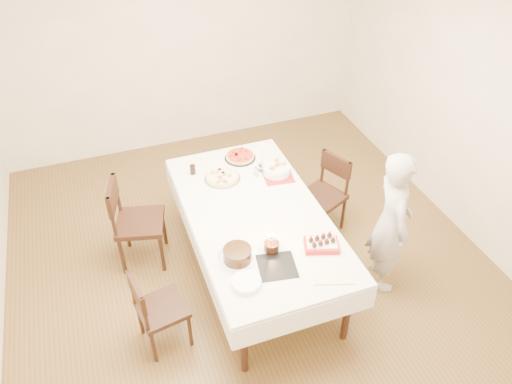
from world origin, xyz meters
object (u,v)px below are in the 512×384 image
object	(u,v)px
pizza_white	(222,178)
strawberry_box	(322,244)
chair_right_savory	(322,197)
cola_glass	(193,170)
pasta_bowl	(277,169)
taper_candle	(262,156)
dining_table	(256,244)
pizza_pepperoni	(240,156)
chair_left_savory	(140,223)
person	(391,222)
chair_left_dessert	(162,309)
birthday_cake	(272,243)
layer_cake	(237,255)

from	to	relation	value
pizza_white	strawberry_box	distance (m)	1.24
chair_right_savory	cola_glass	world-z (taller)	cola_glass
pizza_white	pasta_bowl	xyz separation A→B (m)	(0.51, -0.09, 0.03)
pasta_bowl	taper_candle	xyz separation A→B (m)	(-0.11, 0.10, 0.11)
dining_table	pizza_pepperoni	distance (m)	0.95
chair_right_savory	chair_left_savory	distance (m)	1.81
person	dining_table	bearing A→B (deg)	78.64
pizza_pepperoni	strawberry_box	size ratio (longest dim) A/B	1.14
pizza_white	taper_candle	bearing A→B (deg)	1.44
pasta_bowl	strawberry_box	bearing A→B (deg)	-91.92
chair_left_savory	chair_left_dessert	world-z (taller)	chair_left_savory
pizza_white	pizza_pepperoni	size ratio (longest dim) A/B	1.10
chair_left_dessert	pasta_bowl	size ratio (longest dim) A/B	2.98
strawberry_box	birthday_cake	bearing A→B (deg)	164.71
chair_right_savory	pizza_pepperoni	size ratio (longest dim) A/B	2.70
dining_table	pizza_white	bearing A→B (deg)	102.86
chair_left_savory	strawberry_box	world-z (taller)	chair_left_savory
birthday_cake	chair_left_savory	bearing A→B (deg)	131.68
person	pizza_pepperoni	world-z (taller)	person
person	pasta_bowl	xyz separation A→B (m)	(-0.69, 0.94, 0.09)
cola_glass	layer_cake	distance (m)	1.23
chair_left_dessert	chair_left_savory	bearing A→B (deg)	-100.25
person	pasta_bowl	bearing A→B (deg)	48.11
chair_left_dessert	strawberry_box	bearing A→B (deg)	164.70
chair_left_savory	taper_candle	bearing A→B (deg)	-164.59
chair_left_dessert	dining_table	bearing A→B (deg)	-165.00
chair_left_dessert	pizza_white	bearing A→B (deg)	-139.05
dining_table	chair_right_savory	world-z (taller)	chair_right_savory
cola_glass	birthday_cake	size ratio (longest dim) A/B	0.72
chair_left_dessert	taper_candle	distance (m)	1.68
pizza_pepperoni	layer_cake	xyz separation A→B (m)	(-0.47, -1.32, 0.03)
chair_left_dessert	strawberry_box	size ratio (longest dim) A/B	2.86
pasta_bowl	cola_glass	xyz separation A→B (m)	(-0.75, 0.28, -0.00)
cola_glass	birthday_cake	world-z (taller)	birthday_cake
pasta_bowl	cola_glass	world-z (taller)	cola_glass
person	pasta_bowl	world-z (taller)	person
chair_left_dessert	pizza_pepperoni	distance (m)	1.74
taper_candle	strawberry_box	size ratio (longest dim) A/B	1.18
chair_right_savory	layer_cake	distance (m)	1.50
taper_candle	chair_left_savory	bearing A→B (deg)	-179.10
dining_table	strawberry_box	world-z (taller)	strawberry_box
pizza_pepperoni	taper_candle	distance (m)	0.33
chair_right_savory	cola_glass	xyz separation A→B (m)	(-1.21, 0.38, 0.38)
chair_right_savory	person	size ratio (longest dim) A/B	0.59
dining_table	pizza_white	world-z (taller)	pizza_white
person	cola_glass	xyz separation A→B (m)	(-1.44, 1.22, 0.09)
dining_table	pizza_pepperoni	xyz separation A→B (m)	(0.14, 0.85, 0.40)
pasta_bowl	person	bearing A→B (deg)	-53.96
cola_glass	layer_cake	world-z (taller)	layer_cake
chair_right_savory	pizza_pepperoni	distance (m)	0.92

